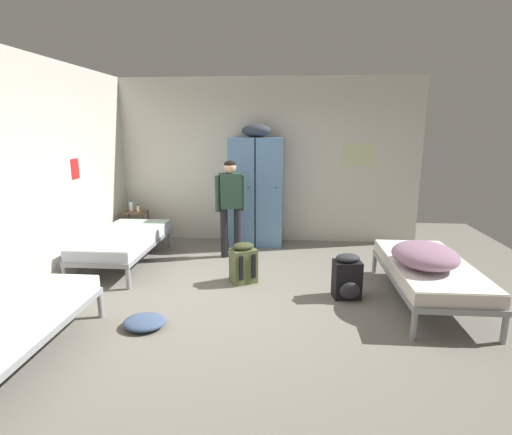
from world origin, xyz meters
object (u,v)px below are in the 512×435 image
Objects in this scene: bed_left_rear at (124,240)px; backpack_black at (347,277)px; bedding_heap at (425,255)px; bed_right at (429,271)px; water_bottle at (131,206)px; bed_left_front at (1,324)px; shelf_unit at (136,224)px; lotion_bottle at (138,208)px; person_traveler at (230,200)px; clothes_pile_denim at (145,322)px; locker_bank at (256,190)px; backpack_olive at (243,263)px.

backpack_black is at bearing -16.81° from bed_left_rear.
bedding_heap is 0.91m from backpack_black.
water_bottle reaches higher than bed_right.
bed_left_front is at bearing -158.19° from bed_right.
shelf_unit is 4.21× the size of lotion_bottle.
lotion_bottle reaches higher than backpack_black.
bed_left_rear is 1.25× the size of person_traveler.
clothes_pile_denim is (-0.57, -2.38, -0.86)m from person_traveler.
locker_bank is 15.30× the size of lotion_bottle.
bed_right is 3.00m from person_traveler.
locker_bank reaches higher than backpack_black.
locker_bank is 4.32m from bed_left_front.
backpack_olive is at bearing 169.29° from bed_right.
water_bottle is at bearing 141.63° from backpack_olive.
bed_right is at bearing -10.71° from backpack_olive.
clothes_pile_denim is (-0.91, -3.10, -0.91)m from locker_bank.
backpack_olive is (-0.03, -1.79, -0.71)m from locker_bank.
clothes_pile_denim is at bearing -157.30° from backpack_black.
backpack_black is (1.30, -0.40, 0.00)m from backpack_olive.
bed_left_rear is at bearing 163.99° from bedding_heap.
bed_left_front is 14.04× the size of lotion_bottle.
person_traveler is 1.99m from water_bottle.
lotion_bottle is at bearing 111.10° from clothes_pile_denim.
clothes_pile_denim is at bearing -166.37° from bedding_heap.
backpack_black reaches higher than bed_right.
bed_left_front is 3.45× the size of backpack_black.
bedding_heap reaches higher than clothes_pile_denim.
bed_right is 3.45× the size of backpack_black.
person_traveler is at bearing 63.83° from bed_left_front.
bedding_heap is at bearing -12.89° from backpack_black.
bed_left_front is 1.26m from clothes_pile_denim.
lotion_bottle is 2.65m from backpack_olive.
bed_left_rear is (-1.88, -1.23, -0.59)m from locker_bank.
bed_right reaches higher than clothes_pile_denim.
locker_bank is 1.36× the size of person_traveler.
backpack_olive is (1.85, -0.55, -0.12)m from bed_left_rear.
water_bottle is 0.35× the size of backpack_olive.
water_bottle is at bearing 113.15° from clothes_pile_denim.
bed_left_front is at bearing -86.19° from shelf_unit.
person_traveler is 2.28m from backpack_black.
backpack_black is (-0.93, 0.02, -0.12)m from bed_right.
backpack_black is at bearing -16.99° from backpack_olive.
bed_left_rear is at bearing -161.53° from person_traveler.
lotion_bottle is 0.31× the size of clothes_pile_denim.
shelf_unit is 0.29m from lotion_bottle.
shelf_unit is at bearing 93.81° from bed_left_front.
bed_left_rear is (0.25, -1.15, 0.04)m from shelf_unit.
backpack_olive reaches higher than clothes_pile_denim.
lotion_bottle is (-0.18, 3.72, 0.25)m from bed_left_front.
water_bottle is 0.16m from lotion_bottle.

